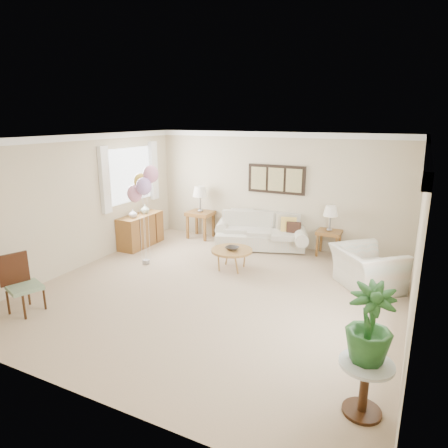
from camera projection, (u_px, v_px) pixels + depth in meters
name	position (u px, v px, depth m)	size (l,w,h in m)	color
ground_plane	(216.00, 292.00, 6.87)	(6.00, 6.00, 0.00)	tan
room_shell	(213.00, 198.00, 6.58)	(6.04, 6.04, 2.60)	#B9AF94
wall_art_triptych	(276.00, 179.00, 9.04)	(1.35, 0.06, 0.65)	black
sofa	(261.00, 234.00, 9.15)	(2.43, 1.43, 0.81)	beige
end_table_left	(200.00, 216.00, 9.85)	(0.61, 0.55, 0.66)	brown
end_table_right	(329.00, 235.00, 8.59)	(0.51, 0.46, 0.55)	brown
lamp_left	(200.00, 192.00, 9.69)	(0.36, 0.36, 0.64)	gray
lamp_right	(331.00, 212.00, 8.46)	(0.31, 0.31, 0.55)	gray
coffee_table	(232.00, 251.00, 7.81)	(0.81, 0.81, 0.41)	#A67937
decor_bowl	(232.00, 248.00, 7.77)	(0.25, 0.25, 0.06)	#2A2622
armchair	(367.00, 268.00, 6.96)	(1.10, 0.96, 0.71)	beige
side_table	(365.00, 375.00, 3.95)	(0.54, 0.54, 0.58)	silver
potted_plant	(370.00, 324.00, 3.85)	(0.45, 0.45, 0.80)	#234F22
accent_chair	(21.00, 282.00, 6.08)	(0.57, 0.57, 0.92)	gray
credenza	(141.00, 230.00, 9.26)	(0.46, 1.20, 0.74)	brown
vase_white	(133.00, 213.00, 8.91)	(0.18, 0.18, 0.18)	silver
vase_sage	(145.00, 209.00, 9.28)	(0.20, 0.20, 0.21)	#A5B69B
balloon_cluster	(143.00, 185.00, 7.76)	(0.59, 0.51, 2.02)	gray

